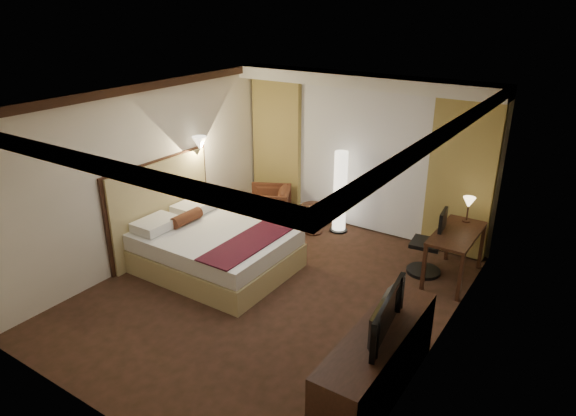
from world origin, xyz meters
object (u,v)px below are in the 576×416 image
Objects in this scene: side_table at (313,219)px; dresser at (377,363)px; floor_lamp at (340,192)px; office_chair at (427,241)px; armchair at (269,204)px; desk at (454,256)px; bed at (216,250)px; television at (378,305)px.

side_table is 3.97m from dresser.
floor_lamp is 1.88m from office_chair.
side_table is 0.26× the size of dresser.
side_table is 0.48× the size of office_chair.
armchair is 0.63× the size of desk.
armchair is 4.51m from dresser.
armchair is 0.89m from side_table.
side_table is 2.52m from desk.
dresser is at bearing -87.26° from office_chair.
dresser is (2.22, -3.34, -0.35)m from floor_lamp.
television reaches higher than bed.
office_chair is at bearing 31.23° from bed.
dresser is (2.56, -3.04, 0.13)m from side_table.
television is (3.40, -2.93, 0.68)m from armchair.
armchair is 0.38× the size of dresser.
floor_lamp is at bearing 123.56° from dresser.
office_chair is 2.77m from dresser.
armchair is 2.99m from office_chair.
armchair is 3.39m from desk.
bed is 3.48m from desk.
side_table is at bearing 32.09° from television.
floor_lamp reaches higher than television.
bed is at bearing -155.45° from office_chair.
bed is at bearing 62.44° from television.
dresser is 0.68m from television.
office_chair reaches higher than desk.
floor_lamp is 1.22× the size of desk.
desk is at bearing 91.03° from dresser.
dresser is (0.05, -2.78, 0.01)m from desk.
floor_lamp is 4.01m from television.
side_table is at bearing 164.89° from office_chair.
television is at bearing 22.06° from armchair.
television reaches higher than desk.
side_table is (0.88, 0.11, -0.12)m from armchair.
office_chair is (1.76, -0.61, -0.21)m from floor_lamp.
floor_lamp is 2.27m from desk.
dresser reaches higher than side_table.
side_table is 2.14m from office_chair.
dresser is (3.43, -2.93, 0.01)m from armchair.
television reaches higher than side_table.
office_chair is (2.66, 1.61, 0.20)m from bed.
desk reaches higher than side_table.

